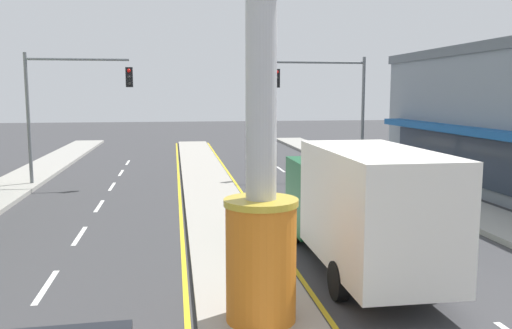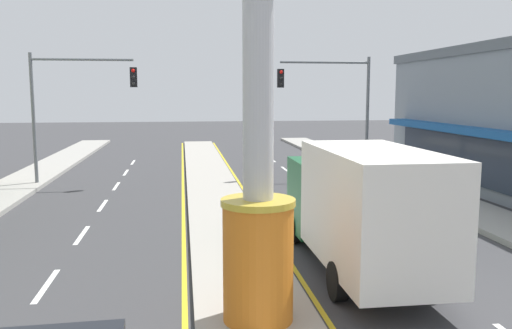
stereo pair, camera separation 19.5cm
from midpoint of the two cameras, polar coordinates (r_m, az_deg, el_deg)
name	(u,v)px [view 2 (the right image)]	position (r m, az deg, el deg)	size (l,w,h in m)	color
median_strip	(217,201)	(21.46, -3.89, -3.88)	(2.37, 52.00, 0.14)	#A39E93
sidewalk_right	(453,204)	(22.08, 20.55, -3.98)	(2.42, 60.00, 0.18)	#9E9B93
lane_markings	(220,209)	(20.16, -3.62, -4.83)	(9.11, 52.00, 0.01)	silver
district_sign	(258,112)	(9.53, 0.83, 5.61)	(6.48, 1.37, 8.25)	orange
traffic_light_left_side	(72,95)	(26.34, -18.94, 7.01)	(4.86, 0.46, 6.20)	slate
traffic_light_right_side	(335,95)	(27.70, 8.66, 7.34)	(4.86, 0.46, 6.20)	slate
box_truck_near_right_lane	(360,205)	(13.04, 11.49, -4.26)	(2.29, 6.91, 3.12)	#14562D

